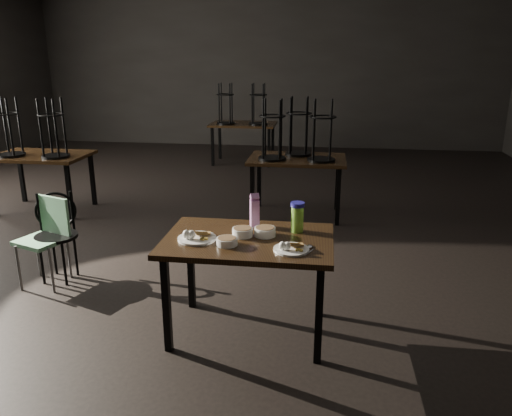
# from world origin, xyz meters

# --- Properties ---
(room) EXTENTS (12.00, 12.04, 3.22)m
(room) POSITION_xyz_m (-0.06, 0.01, 2.33)
(room) COLOR black
(room) RESTS_ON ground
(main_table) EXTENTS (1.20, 0.80, 0.75)m
(main_table) POSITION_xyz_m (0.78, -1.74, 0.67)
(main_table) COLOR black
(main_table) RESTS_ON ground
(plate_left) EXTENTS (0.27, 0.27, 0.09)m
(plate_left) POSITION_xyz_m (0.42, -1.82, 0.77)
(plate_left) COLOR white
(plate_left) RESTS_ON main_table
(plate_right) EXTENTS (0.24, 0.24, 0.08)m
(plate_right) POSITION_xyz_m (1.09, -1.93, 0.77)
(plate_right) COLOR white
(plate_right) RESTS_ON main_table
(bowl_near) EXTENTS (0.15, 0.15, 0.06)m
(bowl_near) POSITION_xyz_m (0.73, -1.71, 0.78)
(bowl_near) COLOR white
(bowl_near) RESTS_ON main_table
(bowl_far) EXTENTS (0.15, 0.15, 0.06)m
(bowl_far) POSITION_xyz_m (0.89, -1.68, 0.78)
(bowl_far) COLOR white
(bowl_far) RESTS_ON main_table
(bowl_big) EXTENTS (0.15, 0.15, 0.05)m
(bowl_big) POSITION_xyz_m (0.65, -1.89, 0.78)
(bowl_big) COLOR white
(bowl_big) RESTS_ON main_table
(juice_carton) EXTENTS (0.08, 0.08, 0.26)m
(juice_carton) POSITION_xyz_m (0.79, -1.48, 0.87)
(juice_carton) COLOR #931A86
(juice_carton) RESTS_ON main_table
(water_bottle) EXTENTS (0.13, 0.13, 0.22)m
(water_bottle) POSITION_xyz_m (1.11, -1.56, 0.87)
(water_bottle) COLOR #8DDB40
(water_bottle) RESTS_ON main_table
(spoon) EXTENTS (0.06, 0.21, 0.01)m
(spoon) POSITION_xyz_m (1.22, -1.87, 0.75)
(spoon) COLOR silver
(spoon) RESTS_ON main_table
(bentwood_chair) EXTENTS (0.42, 0.42, 0.80)m
(bentwood_chair) POSITION_xyz_m (-1.10, -1.04, 0.47)
(bentwood_chair) COLOR black
(bentwood_chair) RESTS_ON ground
(school_chair) EXTENTS (0.46, 0.46, 0.78)m
(school_chair) POSITION_xyz_m (-1.14, -1.14, 0.47)
(school_chair) COLOR #69A377
(school_chair) RESTS_ON ground
(bg_table_left) EXTENTS (1.20, 0.80, 1.48)m
(bg_table_left) POSITION_xyz_m (-2.35, 0.85, 0.75)
(bg_table_left) COLOR black
(bg_table_left) RESTS_ON ground
(bg_table_right) EXTENTS (1.20, 0.80, 1.48)m
(bg_table_right) POSITION_xyz_m (0.95, 1.11, 0.78)
(bg_table_right) COLOR black
(bg_table_right) RESTS_ON ground
(bg_table_far) EXTENTS (1.20, 0.80, 1.48)m
(bg_table_far) POSITION_xyz_m (-0.23, 4.11, 0.75)
(bg_table_far) COLOR black
(bg_table_far) RESTS_ON ground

